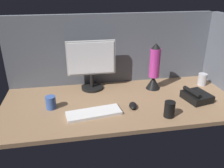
% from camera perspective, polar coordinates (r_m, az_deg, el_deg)
% --- Properties ---
extents(ground_plane, '(1.80, 0.80, 0.03)m').
position_cam_1_polar(ground_plane, '(1.77, 2.73, -4.38)').
color(ground_plane, '#8C6B4C').
extents(cubicle_wall_back, '(1.80, 0.05, 0.59)m').
position_cam_1_polar(cubicle_wall_back, '(2.00, 0.54, 8.64)').
color(cubicle_wall_back, '#565B66').
rests_on(cubicle_wall_back, ground_plane).
extents(monitor, '(0.39, 0.18, 0.41)m').
position_cam_1_polar(monitor, '(1.88, -5.15, 5.13)').
color(monitor, black).
rests_on(monitor, ground_plane).
extents(keyboard, '(0.38, 0.18, 0.02)m').
position_cam_1_polar(keyboard, '(1.58, -4.53, -7.17)').
color(keyboard, silver).
rests_on(keyboard, ground_plane).
extents(mouse, '(0.07, 0.11, 0.03)m').
position_cam_1_polar(mouse, '(1.66, 5.19, -5.35)').
color(mouse, black).
rests_on(mouse, ground_plane).
extents(mug_steel, '(0.07, 0.07, 0.10)m').
position_cam_1_polar(mug_steel, '(2.14, 21.42, 1.07)').
color(mug_steel, '#B2B2B7').
rests_on(mug_steel, ground_plane).
extents(mug_black_travel, '(0.07, 0.07, 0.11)m').
position_cam_1_polar(mug_black_travel, '(1.58, 14.03, -6.08)').
color(mug_black_travel, black).
rests_on(mug_black_travel, ground_plane).
extents(mug_ceramic_blue, '(0.07, 0.07, 0.09)m').
position_cam_1_polar(mug_ceramic_blue, '(1.69, -14.90, -4.45)').
color(mug_ceramic_blue, '#38569E').
rests_on(mug_ceramic_blue, ground_plane).
extents(lava_lamp, '(0.12, 0.12, 0.39)m').
position_cam_1_polar(lava_lamp, '(1.92, 10.39, 3.37)').
color(lava_lamp, black).
rests_on(lava_lamp, ground_plane).
extents(desk_phone, '(0.21, 0.22, 0.09)m').
position_cam_1_polar(desk_phone, '(1.86, 20.14, -2.84)').
color(desk_phone, black).
rests_on(desk_phone, ground_plane).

